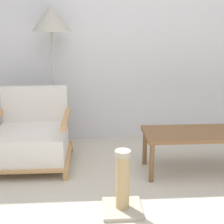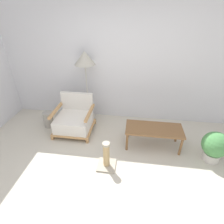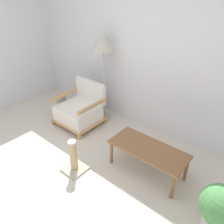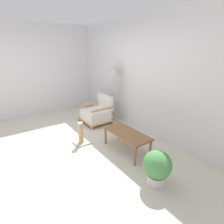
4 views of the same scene
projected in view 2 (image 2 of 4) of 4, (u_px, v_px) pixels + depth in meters
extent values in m
plane|color=beige|center=(102.00, 188.00, 2.56)|extent=(14.00, 14.00, 0.00)
cube|color=silver|center=(118.00, 60.00, 3.62)|extent=(8.00, 0.06, 2.70)
cube|color=tan|center=(53.00, 138.00, 3.49)|extent=(0.05, 0.05, 0.08)
cube|color=tan|center=(87.00, 141.00, 3.41)|extent=(0.05, 0.05, 0.08)
cube|color=tan|center=(65.00, 120.00, 4.06)|extent=(0.05, 0.05, 0.08)
cube|color=tan|center=(95.00, 122.00, 3.98)|extent=(0.05, 0.05, 0.08)
cube|color=tan|center=(75.00, 127.00, 3.71)|extent=(0.76, 0.72, 0.03)
cube|color=white|center=(74.00, 122.00, 3.62)|extent=(0.68, 0.62, 0.26)
cube|color=white|center=(77.00, 101.00, 3.74)|extent=(0.68, 0.08, 0.38)
cube|color=tan|center=(56.00, 110.00, 3.55)|extent=(0.05, 0.66, 0.05)
cube|color=tan|center=(90.00, 113.00, 3.47)|extent=(0.05, 0.66, 0.05)
cylinder|color=#B7B2A8|center=(89.00, 119.00, 4.13)|extent=(0.26, 0.26, 0.03)
cylinder|color=#B7B2A8|center=(87.00, 94.00, 3.80)|extent=(0.02, 0.02, 1.28)
cone|color=#B2AD9E|center=(85.00, 58.00, 3.40)|extent=(0.42, 0.42, 0.26)
cube|color=brown|center=(154.00, 129.00, 3.17)|extent=(1.02, 0.45, 0.04)
cylinder|color=brown|center=(127.00, 142.00, 3.17)|extent=(0.04, 0.04, 0.37)
cylinder|color=brown|center=(181.00, 147.00, 3.06)|extent=(0.04, 0.04, 0.37)
cylinder|color=brown|center=(128.00, 130.00, 3.49)|extent=(0.04, 0.04, 0.37)
cylinder|color=brown|center=(177.00, 134.00, 3.37)|extent=(0.04, 0.04, 0.37)
cylinder|color=#9E998E|center=(48.00, 119.00, 3.83)|extent=(0.21, 0.21, 0.35)
cylinder|color=beige|center=(211.00, 156.00, 3.01)|extent=(0.28, 0.28, 0.16)
sphere|color=#4C8E4C|center=(215.00, 144.00, 2.88)|extent=(0.43, 0.43, 0.43)
cube|color=#B2A893|center=(107.00, 165.00, 2.92)|extent=(0.30, 0.30, 0.03)
cylinder|color=tan|center=(107.00, 155.00, 2.80)|extent=(0.10, 0.10, 0.42)
cylinder|color=#B2A893|center=(106.00, 144.00, 2.68)|extent=(0.12, 0.12, 0.04)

